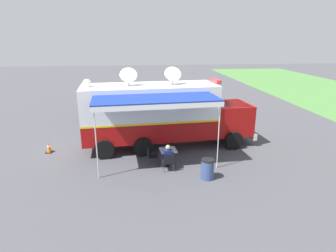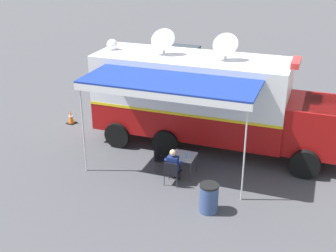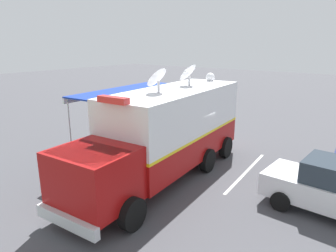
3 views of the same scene
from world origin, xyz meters
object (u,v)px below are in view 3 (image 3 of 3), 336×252
at_px(folding_chair_at_table, 113,147).
at_px(folding_chair_beside_table, 136,146).
at_px(car_behind_truck, 335,188).
at_px(folding_table, 124,148).
at_px(traffic_cone, 227,133).
at_px(seated_responder, 116,145).
at_px(water_bottle, 120,145).
at_px(command_truck, 166,130).
at_px(trash_bin, 73,153).

distance_m(folding_chair_at_table, folding_chair_beside_table, 1.08).
bearing_deg(car_behind_truck, folding_chair_at_table, 5.23).
distance_m(folding_table, traffic_cone, 6.56).
xyz_separation_m(folding_chair_at_table, seated_responder, (-0.19, -0.02, 0.14)).
height_order(traffic_cone, car_behind_truck, car_behind_truck).
distance_m(water_bottle, folding_chair_beside_table, 1.05).
relative_size(command_truck, folding_chair_at_table, 11.10).
bearing_deg(folding_table, folding_chair_beside_table, -86.70).
relative_size(folding_table, trash_bin, 0.95).
distance_m(seated_responder, traffic_cone, 6.71).
bearing_deg(traffic_cone, car_behind_truck, 140.36).
xyz_separation_m(trash_bin, traffic_cone, (-3.85, -7.74, -0.18)).
height_order(folding_chair_at_table, car_behind_truck, car_behind_truck).
bearing_deg(seated_responder, command_truck, 178.15).
bearing_deg(folding_chair_at_table, folding_chair_beside_table, -133.96).
relative_size(folding_chair_beside_table, trash_bin, 0.96).
height_order(folding_chair_beside_table, seated_responder, seated_responder).
distance_m(command_truck, car_behind_truck, 6.21).
xyz_separation_m(water_bottle, traffic_cone, (-2.23, -6.35, -0.55)).
height_order(command_truck, folding_table, command_truck).
bearing_deg(traffic_cone, folding_chair_beside_table, 67.86).
height_order(command_truck, seated_responder, command_truck).
height_order(command_truck, car_behind_truck, command_truck).
bearing_deg(traffic_cone, trash_bin, 63.57).
height_order(folding_table, trash_bin, trash_bin).
relative_size(folding_table, traffic_cone, 1.49).
bearing_deg(traffic_cone, water_bottle, 70.63).
bearing_deg(car_behind_truck, trash_bin, 13.55).
distance_m(folding_table, folding_chair_beside_table, 0.87).
xyz_separation_m(water_bottle, trash_bin, (1.61, 1.39, -0.38)).
height_order(seated_responder, car_behind_truck, car_behind_truck).
distance_m(folding_table, water_bottle, 0.25).
distance_m(folding_table, car_behind_truck, 8.55).
bearing_deg(trash_bin, car_behind_truck, -166.45).
bearing_deg(seated_responder, car_behind_truck, -174.75).
height_order(trash_bin, car_behind_truck, car_behind_truck).
distance_m(folding_table, folding_chair_at_table, 0.82).
bearing_deg(water_bottle, folding_chair_beside_table, -93.22).
relative_size(command_truck, water_bottle, 43.11).
xyz_separation_m(folding_table, water_bottle, (0.11, 0.15, 0.16)).
xyz_separation_m(command_truck, trash_bin, (4.16, 1.53, -1.49)).
xyz_separation_m(folding_chair_beside_table, trash_bin, (1.67, 2.39, -0.06)).
bearing_deg(water_bottle, command_truck, -176.85).
bearing_deg(command_truck, car_behind_truck, -171.21).
height_order(folding_chair_beside_table, car_behind_truck, car_behind_truck).
height_order(command_truck, trash_bin, command_truck).
distance_m(folding_table, seated_responder, 0.62).
bearing_deg(trash_bin, folding_chair_at_table, -119.74).
distance_m(water_bottle, trash_bin, 2.16).
distance_m(folding_chair_at_table, trash_bin, 1.86).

